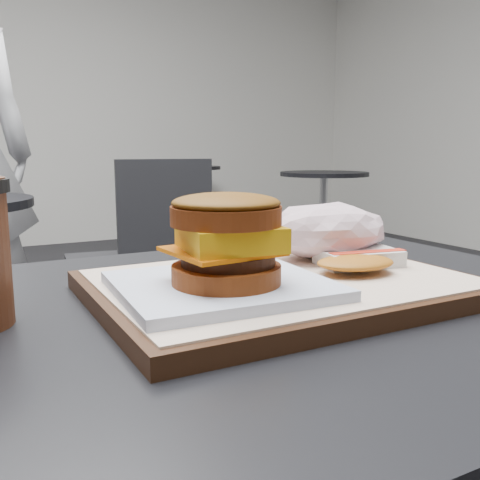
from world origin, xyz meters
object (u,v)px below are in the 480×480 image
breakfast_sandwich (225,251)px  hash_brown (357,260)px  customer_table (251,469)px  crumpled_wrapper (327,231)px  neighbor_chair (138,251)px  serving_tray (282,286)px

breakfast_sandwich → hash_brown: (0.17, 0.02, -0.03)m
customer_table → crumpled_wrapper: (0.14, 0.06, 0.24)m
customer_table → neighbor_chair: neighbor_chair is taller
customer_table → serving_tray: serving_tray is taller
serving_tray → neighbor_chair: bearing=77.9°
customer_table → serving_tray: size_ratio=2.11×
breakfast_sandwich → crumpled_wrapper: bearing=25.4°
breakfast_sandwich → neighbor_chair: (0.43, 1.66, -0.32)m
crumpled_wrapper → neighbor_chair: bearing=81.0°
serving_tray → crumpled_wrapper: size_ratio=2.52×
neighbor_chair → serving_tray: bearing=-102.1°
breakfast_sandwich → neighbor_chair: breakfast_sandwich is taller
crumpled_wrapper → neighbor_chair: (0.25, 1.58, -0.31)m
breakfast_sandwich → crumpled_wrapper: size_ratio=1.32×
serving_tray → breakfast_sandwich: (-0.08, -0.03, 0.05)m
crumpled_wrapper → hash_brown: bearing=-96.8°
customer_table → breakfast_sandwich: (-0.04, -0.02, 0.24)m
crumpled_wrapper → customer_table: bearing=-156.3°
customer_table → crumpled_wrapper: 0.28m
customer_table → neighbor_chair: size_ratio=0.91×
serving_tray → hash_brown: hash_brown is taller
hash_brown → customer_table: bearing=177.8°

